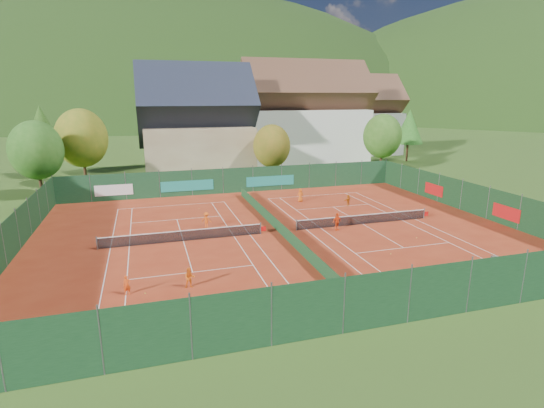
{
  "coord_description": "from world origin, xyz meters",
  "views": [
    {
      "loc": [
        -10.47,
        -32.72,
        11.28
      ],
      "look_at": [
        0.0,
        2.0,
        2.0
      ],
      "focal_mm": 28.0,
      "sensor_mm": 36.0,
      "label": 1
    }
  ],
  "objects_px": {
    "hotel_block_a": "(304,119)",
    "hotel_block_b": "(356,120)",
    "player_right_near": "(337,222)",
    "player_right_far_b": "(348,200)",
    "player_left_mid": "(190,278)",
    "ball_hopper": "(494,258)",
    "player_left_near": "(127,285)",
    "player_left_far": "(206,220)",
    "player_right_far_a": "(300,195)",
    "chalet": "(197,129)"
  },
  "relations": [
    {
      "from": "hotel_block_b",
      "to": "player_left_mid",
      "type": "relative_size",
      "value": 13.37
    },
    {
      "from": "ball_hopper",
      "to": "player_left_near",
      "type": "distance_m",
      "value": 23.98
    },
    {
      "from": "hotel_block_a",
      "to": "hotel_block_b",
      "type": "relative_size",
      "value": 1.25
    },
    {
      "from": "chalet",
      "to": "hotel_block_a",
      "type": "distance_m",
      "value": 19.94
    },
    {
      "from": "hotel_block_a",
      "to": "player_left_far",
      "type": "bearing_deg",
      "value": -123.43
    },
    {
      "from": "player_left_near",
      "to": "hotel_block_a",
      "type": "bearing_deg",
      "value": 43.61
    },
    {
      "from": "player_left_mid",
      "to": "player_right_far_a",
      "type": "bearing_deg",
      "value": 54.33
    },
    {
      "from": "hotel_block_b",
      "to": "ball_hopper",
      "type": "xyz_separation_m",
      "value": [
        -18.18,
        -55.25,
        -6.06
      ]
    },
    {
      "from": "player_left_mid",
      "to": "player_right_near",
      "type": "relative_size",
      "value": 0.83
    },
    {
      "from": "player_left_mid",
      "to": "player_right_far_b",
      "type": "height_order",
      "value": "player_left_mid"
    },
    {
      "from": "ball_hopper",
      "to": "player_left_far",
      "type": "distance_m",
      "value": 22.67
    },
    {
      "from": "hotel_block_b",
      "to": "player_right_near",
      "type": "xyz_separation_m",
      "value": [
        -25.03,
        -44.89,
        -5.84
      ]
    },
    {
      "from": "ball_hopper",
      "to": "player_left_mid",
      "type": "distance_m",
      "value": 20.39
    },
    {
      "from": "player_left_mid",
      "to": "hotel_block_b",
      "type": "bearing_deg",
      "value": 55.59
    },
    {
      "from": "player_left_near",
      "to": "player_right_far_b",
      "type": "height_order",
      "value": "player_left_near"
    },
    {
      "from": "chalet",
      "to": "hotel_block_b",
      "type": "bearing_deg",
      "value": 22.99
    },
    {
      "from": "player_right_far_a",
      "to": "hotel_block_a",
      "type": "bearing_deg",
      "value": -105.88
    },
    {
      "from": "player_right_near",
      "to": "player_right_far_b",
      "type": "bearing_deg",
      "value": 38.62
    },
    {
      "from": "player_left_far",
      "to": "player_right_near",
      "type": "xyz_separation_m",
      "value": [
        10.65,
        -4.05,
        0.08
      ]
    },
    {
      "from": "player_right_far_a",
      "to": "ball_hopper",
      "type": "bearing_deg",
      "value": 112.58
    },
    {
      "from": "hotel_block_b",
      "to": "player_right_far_a",
      "type": "bearing_deg",
      "value": -125.41
    },
    {
      "from": "hotel_block_a",
      "to": "hotel_block_b",
      "type": "bearing_deg",
      "value": 29.74
    },
    {
      "from": "hotel_block_a",
      "to": "player_right_near",
      "type": "xyz_separation_m",
      "value": [
        -11.03,
        -36.89,
        -6.6
      ]
    },
    {
      "from": "chalet",
      "to": "player_left_near",
      "type": "relative_size",
      "value": 13.63
    },
    {
      "from": "player_right_far_b",
      "to": "player_right_near",
      "type": "bearing_deg",
      "value": 27.46
    },
    {
      "from": "hotel_block_a",
      "to": "player_left_far",
      "type": "relative_size",
      "value": 15.45
    },
    {
      "from": "player_left_far",
      "to": "chalet",
      "type": "bearing_deg",
      "value": -69.78
    },
    {
      "from": "hotel_block_b",
      "to": "player_left_mid",
      "type": "xyz_separation_m",
      "value": [
        -38.41,
        -52.68,
        -5.97
      ]
    },
    {
      "from": "player_left_far",
      "to": "player_right_far_a",
      "type": "bearing_deg",
      "value": -124.32
    },
    {
      "from": "player_right_far_a",
      "to": "hotel_block_b",
      "type": "bearing_deg",
      "value": -119.67
    },
    {
      "from": "ball_hopper",
      "to": "player_left_mid",
      "type": "xyz_separation_m",
      "value": [
        -20.23,
        2.57,
        0.09
      ]
    },
    {
      "from": "hotel_block_a",
      "to": "player_left_mid",
      "type": "height_order",
      "value": "hotel_block_a"
    },
    {
      "from": "chalet",
      "to": "hotel_block_b",
      "type": "relative_size",
      "value": 0.94
    },
    {
      "from": "player_left_mid",
      "to": "player_right_far_a",
      "type": "xyz_separation_m",
      "value": [
        13.93,
        18.25,
        0.08
      ]
    },
    {
      "from": "player_left_far",
      "to": "player_right_far_a",
      "type": "relative_size",
      "value": 0.96
    },
    {
      "from": "player_left_near",
      "to": "player_right_far_a",
      "type": "xyz_separation_m",
      "value": [
        17.53,
        18.11,
        0.14
      ]
    },
    {
      "from": "hotel_block_a",
      "to": "player_right_far_a",
      "type": "height_order",
      "value": "hotel_block_a"
    },
    {
      "from": "ball_hopper",
      "to": "player_left_near",
      "type": "relative_size",
      "value": 0.67
    },
    {
      "from": "chalet",
      "to": "ball_hopper",
      "type": "height_order",
      "value": "chalet"
    },
    {
      "from": "ball_hopper",
      "to": "hotel_block_b",
      "type": "bearing_deg",
      "value": 71.79
    },
    {
      "from": "chalet",
      "to": "player_left_mid",
      "type": "distance_m",
      "value": 39.51
    },
    {
      "from": "player_right_far_b",
      "to": "hotel_block_b",
      "type": "bearing_deg",
      "value": -148.05
    },
    {
      "from": "hotel_block_a",
      "to": "player_right_near",
      "type": "relative_size",
      "value": 13.86
    },
    {
      "from": "player_right_near",
      "to": "player_right_far_a",
      "type": "height_order",
      "value": "player_right_near"
    },
    {
      "from": "player_left_far",
      "to": "player_right_far_a",
      "type": "xyz_separation_m",
      "value": [
        11.2,
        6.41,
        0.03
      ]
    },
    {
      "from": "hotel_block_a",
      "to": "player_right_far_b",
      "type": "xyz_separation_m",
      "value": [
        -6.23,
        -29.47,
        -6.79
      ]
    },
    {
      "from": "hotel_block_b",
      "to": "player_right_far_b",
      "type": "relative_size",
      "value": 14.65
    },
    {
      "from": "hotel_block_a",
      "to": "hotel_block_b",
      "type": "xyz_separation_m",
      "value": [
        14.0,
        8.0,
        -0.76
      ]
    },
    {
      "from": "player_left_near",
      "to": "player_left_mid",
      "type": "height_order",
      "value": "player_left_mid"
    },
    {
      "from": "player_right_far_a",
      "to": "player_right_far_b",
      "type": "height_order",
      "value": "player_right_far_a"
    }
  ]
}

